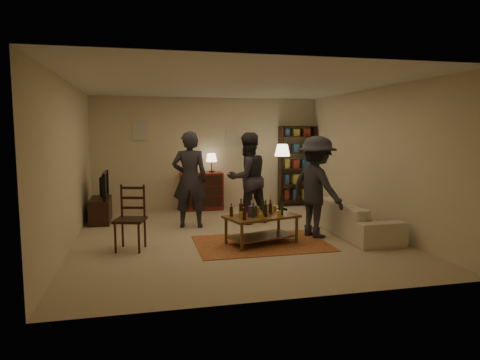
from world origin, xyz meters
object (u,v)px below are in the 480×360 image
object	(u,v)px
person_left	(190,180)
person_by_sofa	(317,187)
bookshelf	(297,165)
person_right	(247,178)
dresser	(202,190)
tv_stand	(101,204)
sofa	(355,218)
coffee_table	(261,219)
dining_chair	(131,215)
floor_lamp	(282,155)

from	to	relation	value
person_left	person_by_sofa	distance (m)	2.47
bookshelf	person_right	xyz separation A→B (m)	(-1.73, -1.75, -0.10)
person_right	dresser	bearing A→B (deg)	-85.54
tv_stand	person_by_sofa	bearing A→B (deg)	-29.22
bookshelf	sofa	distance (m)	3.26
coffee_table	bookshelf	size ratio (longest dim) A/B	0.66
dresser	bookshelf	xyz separation A→B (m)	(2.44, 0.07, 0.56)
dining_chair	sofa	world-z (taller)	dining_chair
dining_chair	sofa	size ratio (longest dim) A/B	0.51
dining_chair	sofa	bearing A→B (deg)	15.92
dresser	bookshelf	world-z (taller)	bookshelf
person_by_sofa	dresser	bearing A→B (deg)	7.26
dresser	tv_stand	bearing A→B (deg)	-157.93
dining_chair	bookshelf	world-z (taller)	bookshelf
coffee_table	person_by_sofa	size ratio (longest dim) A/B	0.74
dining_chair	bookshelf	bearing A→B (deg)	53.92
dining_chair	bookshelf	distance (m)	5.18
tv_stand	sofa	size ratio (longest dim) A/B	0.51
sofa	person_left	xyz separation A→B (m)	(-2.88, 1.31, 0.64)
floor_lamp	person_right	bearing A→B (deg)	-133.90
coffee_table	person_left	size ratio (longest dim) A/B	0.70
sofa	person_left	size ratio (longest dim) A/B	1.10
tv_stand	person_by_sofa	xyz separation A→B (m)	(3.88, -2.17, 0.52)
tv_stand	person_left	xyz separation A→B (m)	(1.77, -0.89, 0.56)
coffee_table	tv_stand	xyz separation A→B (m)	(-2.79, 2.42, -0.04)
dresser	person_left	size ratio (longest dim) A/B	0.72
person_left	person_right	size ratio (longest dim) A/B	1.02
bookshelf	person_right	bearing A→B (deg)	-134.63
floor_lamp	sofa	size ratio (longest dim) A/B	0.76
bookshelf	coffee_table	bearing A→B (deg)	-119.26
dresser	person_right	world-z (taller)	person_right
dining_chair	person_by_sofa	bearing A→B (deg)	16.62
person_by_sofa	floor_lamp	bearing A→B (deg)	-25.66
tv_stand	person_left	world-z (taller)	person_left
coffee_table	tv_stand	size ratio (longest dim) A/B	1.26
bookshelf	tv_stand	bearing A→B (deg)	-168.20
tv_stand	person_right	bearing A→B (deg)	-14.57
dresser	person_left	xyz separation A→B (m)	(-0.48, -1.80, 0.47)
floor_lamp	tv_stand	bearing A→B (deg)	-174.09
bookshelf	floor_lamp	bearing A→B (deg)	-136.16
dining_chair	person_right	world-z (taller)	person_right
person_left	dresser	bearing A→B (deg)	-93.32
dresser	sofa	world-z (taller)	dresser
sofa	person_by_sofa	size ratio (longest dim) A/B	1.15
dining_chair	tv_stand	distance (m)	2.36
person_right	coffee_table	bearing A→B (deg)	65.48
tv_stand	floor_lamp	world-z (taller)	floor_lamp
dining_chair	tv_stand	bearing A→B (deg)	121.59
dining_chair	bookshelf	xyz separation A→B (m)	(4.02, 3.24, 0.47)
floor_lamp	sofa	distance (m)	2.87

